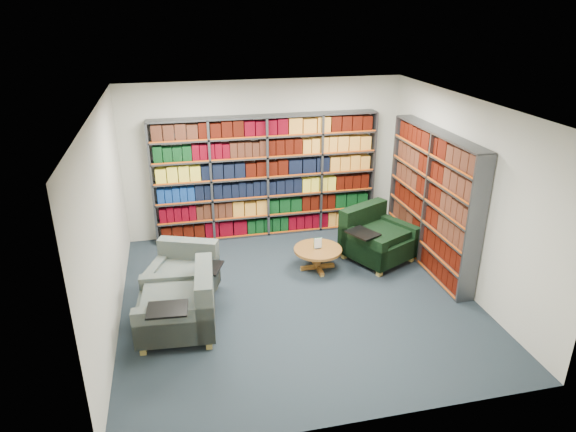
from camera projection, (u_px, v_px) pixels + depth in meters
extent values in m
cube|color=black|center=(297.00, 297.00, 7.55)|extent=(5.00, 5.00, 0.01)
cube|color=white|center=(299.00, 106.00, 6.46)|extent=(5.00, 5.00, 0.01)
cube|color=beige|center=(265.00, 158.00, 9.26)|extent=(5.00, 0.01, 2.80)
cube|color=beige|center=(362.00, 307.00, 4.75)|extent=(5.00, 0.01, 2.80)
cube|color=beige|center=(106.00, 225.00, 6.49)|extent=(0.01, 5.00, 2.80)
cube|color=beige|center=(463.00, 195.00, 7.52)|extent=(0.01, 5.00, 2.80)
cube|color=#47494F|center=(267.00, 177.00, 9.22)|extent=(4.00, 0.28, 2.20)
cube|color=silver|center=(265.00, 175.00, 9.34)|extent=(4.00, 0.02, 2.20)
cube|color=#D84C0A|center=(268.00, 179.00, 9.11)|extent=(4.00, 0.01, 2.20)
cube|color=#330802|center=(267.00, 224.00, 9.58)|extent=(3.88, 0.21, 0.29)
cube|color=#4F000B|center=(267.00, 206.00, 9.44)|extent=(3.88, 0.21, 0.29)
cube|color=navy|center=(267.00, 187.00, 9.30)|extent=(3.88, 0.21, 0.29)
cube|color=yellow|center=(266.00, 168.00, 9.16)|extent=(3.88, 0.21, 0.29)
cube|color=black|center=(266.00, 148.00, 9.01)|extent=(3.88, 0.21, 0.29)
cube|color=#3E1C10|center=(266.00, 127.00, 8.87)|extent=(3.88, 0.21, 0.29)
cube|color=#47494F|center=(432.00, 200.00, 8.14)|extent=(0.28, 2.50, 2.20)
cube|color=silver|center=(439.00, 200.00, 8.16)|extent=(0.02, 2.50, 2.20)
cube|color=#D84C0A|center=(424.00, 201.00, 8.11)|extent=(0.02, 2.50, 2.20)
cube|color=#3E1C10|center=(426.00, 252.00, 8.49)|extent=(0.21, 2.38, 0.29)
cube|color=#3E1C10|center=(428.00, 232.00, 8.35)|extent=(0.21, 2.38, 0.29)
cube|color=#330802|center=(430.00, 211.00, 8.21)|extent=(0.21, 2.38, 0.29)
cube|color=#3E1C10|center=(433.00, 190.00, 8.07)|extent=(0.21, 2.38, 0.29)
cube|color=#3E1C10|center=(435.00, 168.00, 7.93)|extent=(0.21, 2.38, 0.29)
cube|color=#330802|center=(438.00, 145.00, 7.79)|extent=(0.21, 2.38, 0.29)
cube|color=#0A233C|center=(183.00, 284.00, 7.38)|extent=(1.14, 1.14, 0.31)
cube|color=#0A233C|center=(189.00, 261.00, 7.62)|extent=(0.89, 0.50, 0.71)
cube|color=#0A233C|center=(158.00, 278.00, 7.40)|extent=(0.44, 0.87, 0.47)
cube|color=#0A233C|center=(207.00, 281.00, 7.30)|extent=(0.44, 0.87, 0.47)
cube|color=black|center=(209.00, 268.00, 7.15)|extent=(0.47, 0.52, 0.02)
cube|color=olive|center=(150.00, 308.00, 7.18)|extent=(0.09, 0.09, 0.10)
cube|color=olive|center=(201.00, 312.00, 7.08)|extent=(0.09, 0.09, 0.10)
cube|color=olive|center=(169.00, 282.00, 7.84)|extent=(0.09, 0.09, 0.10)
cube|color=olive|center=(215.00, 286.00, 7.75)|extent=(0.09, 0.09, 0.10)
cube|color=black|center=(378.00, 245.00, 8.54)|extent=(1.29, 1.29, 0.34)
cube|color=black|center=(362.00, 226.00, 8.72)|extent=(0.96, 0.62, 0.77)
cube|color=black|center=(362.00, 247.00, 8.27)|extent=(0.56, 0.93, 0.51)
cube|color=black|center=(395.00, 234.00, 8.74)|extent=(0.56, 0.93, 0.51)
cube|color=black|center=(363.00, 233.00, 8.09)|extent=(0.53, 0.58, 0.03)
cube|color=olive|center=(379.00, 273.00, 8.11)|extent=(0.10, 0.10, 0.11)
cube|color=olive|center=(411.00, 258.00, 8.57)|extent=(0.10, 0.10, 0.11)
cube|color=olive|center=(344.00, 255.00, 8.68)|extent=(0.10, 0.10, 0.11)
cube|color=olive|center=(375.00, 242.00, 9.14)|extent=(0.10, 0.10, 0.11)
cube|color=#0A233C|center=(177.00, 313.00, 6.64)|extent=(1.05, 1.05, 0.35)
cube|color=#0A233C|center=(205.00, 297.00, 6.61)|extent=(0.29, 0.99, 0.78)
cube|color=#0A233C|center=(178.00, 291.00, 6.99)|extent=(0.99, 0.23, 0.52)
cube|color=#0A233C|center=(174.00, 326.00, 6.23)|extent=(0.99, 0.23, 0.52)
cube|color=black|center=(167.00, 309.00, 6.07)|extent=(0.51, 0.41, 0.03)
cube|color=olive|center=(150.00, 314.00, 7.05)|extent=(0.08, 0.08, 0.11)
cube|color=olive|center=(143.00, 350.00, 6.31)|extent=(0.08, 0.08, 0.11)
cube|color=olive|center=(209.00, 309.00, 7.15)|extent=(0.08, 0.08, 0.11)
cube|color=olive|center=(209.00, 344.00, 6.42)|extent=(0.08, 0.08, 0.11)
cylinder|color=brown|center=(318.00, 250.00, 8.22)|extent=(0.77, 0.77, 0.04)
cylinder|color=brown|center=(318.00, 259.00, 8.28)|extent=(0.10, 0.10, 0.31)
cube|color=brown|center=(317.00, 267.00, 8.33)|extent=(0.56, 0.07, 0.05)
cube|color=brown|center=(317.00, 267.00, 8.33)|extent=(0.07, 0.56, 0.05)
cube|color=black|center=(318.00, 248.00, 8.21)|extent=(0.09, 0.04, 0.01)
cube|color=white|center=(318.00, 243.00, 8.17)|extent=(0.12, 0.01, 0.17)
cube|color=#145926|center=(318.00, 243.00, 8.18)|extent=(0.13, 0.00, 0.18)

